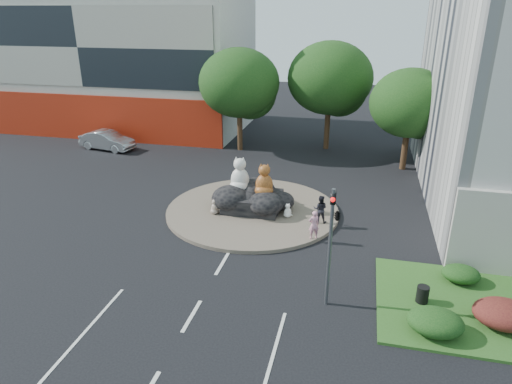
{
  "coord_description": "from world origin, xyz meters",
  "views": [
    {
      "loc": [
        5.78,
        -13.61,
        11.12
      ],
      "look_at": [
        0.62,
        8.25,
        2.0
      ],
      "focal_mm": 32.0,
      "sensor_mm": 36.0,
      "label": 1
    }
  ],
  "objects_px": {
    "cat_tabby": "(264,179)",
    "pedestrian_pink": "(314,225)",
    "parked_car": "(107,140)",
    "cat_white": "(240,174)",
    "kitten_white": "(288,210)",
    "pedestrian_dark": "(320,209)",
    "kitten_calico": "(215,206)",
    "litter_bin": "(423,294)"
  },
  "relations": [
    {
      "from": "cat_tabby",
      "to": "litter_bin",
      "type": "bearing_deg",
      "value": -51.41
    },
    {
      "from": "cat_tabby",
      "to": "pedestrian_pink",
      "type": "bearing_deg",
      "value": -51.97
    },
    {
      "from": "kitten_calico",
      "to": "kitten_white",
      "type": "bearing_deg",
      "value": 41.65
    },
    {
      "from": "kitten_calico",
      "to": "kitten_white",
      "type": "relative_size",
      "value": 1.1
    },
    {
      "from": "cat_tabby",
      "to": "kitten_calico",
      "type": "distance_m",
      "value": 3.2
    },
    {
      "from": "kitten_white",
      "to": "parked_car",
      "type": "distance_m",
      "value": 19.79
    },
    {
      "from": "pedestrian_pink",
      "to": "pedestrian_dark",
      "type": "xyz_separation_m",
      "value": [
        0.12,
        1.95,
        0.02
      ]
    },
    {
      "from": "kitten_white",
      "to": "pedestrian_pink",
      "type": "distance_m",
      "value": 2.83
    },
    {
      "from": "kitten_calico",
      "to": "cat_tabby",
      "type": "bearing_deg",
      "value": 59.24
    },
    {
      "from": "kitten_white",
      "to": "parked_car",
      "type": "xyz_separation_m",
      "value": [
        -17.01,
        10.1,
        0.18
      ]
    },
    {
      "from": "kitten_white",
      "to": "litter_bin",
      "type": "xyz_separation_m",
      "value": [
        6.57,
        -6.53,
        -0.14
      ]
    },
    {
      "from": "litter_bin",
      "to": "cat_white",
      "type": "bearing_deg",
      "value": 141.79
    },
    {
      "from": "cat_tabby",
      "to": "parked_car",
      "type": "xyz_separation_m",
      "value": [
        -15.51,
        9.41,
        -1.27
      ]
    },
    {
      "from": "litter_bin",
      "to": "pedestrian_dark",
      "type": "bearing_deg",
      "value": 127.2
    },
    {
      "from": "parked_car",
      "to": "cat_tabby",
      "type": "bearing_deg",
      "value": -111.47
    },
    {
      "from": "kitten_calico",
      "to": "pedestrian_pink",
      "type": "bearing_deg",
      "value": 18.09
    },
    {
      "from": "cat_white",
      "to": "parked_car",
      "type": "height_order",
      "value": "cat_white"
    },
    {
      "from": "cat_tabby",
      "to": "litter_bin",
      "type": "xyz_separation_m",
      "value": [
        8.07,
        -7.22,
        -1.58
      ]
    },
    {
      "from": "kitten_calico",
      "to": "litter_bin",
      "type": "xyz_separation_m",
      "value": [
        10.68,
        -6.03,
        -0.18
      ]
    },
    {
      "from": "cat_white",
      "to": "cat_tabby",
      "type": "relative_size",
      "value": 1.09
    },
    {
      "from": "cat_tabby",
      "to": "litter_bin",
      "type": "distance_m",
      "value": 10.95
    },
    {
      "from": "cat_white",
      "to": "parked_car",
      "type": "distance_m",
      "value": 16.73
    },
    {
      "from": "pedestrian_pink",
      "to": "pedestrian_dark",
      "type": "distance_m",
      "value": 1.96
    },
    {
      "from": "parked_car",
      "to": "litter_bin",
      "type": "bearing_deg",
      "value": -115.42
    },
    {
      "from": "parked_car",
      "to": "kitten_calico",
      "type": "bearing_deg",
      "value": -119.66
    },
    {
      "from": "cat_white",
      "to": "pedestrian_dark",
      "type": "height_order",
      "value": "cat_white"
    },
    {
      "from": "cat_white",
      "to": "pedestrian_pink",
      "type": "xyz_separation_m",
      "value": [
        4.73,
        -3.26,
        -1.19
      ]
    },
    {
      "from": "cat_white",
      "to": "kitten_white",
      "type": "height_order",
      "value": "cat_white"
    },
    {
      "from": "cat_tabby",
      "to": "kitten_calico",
      "type": "relative_size",
      "value": 2.13
    },
    {
      "from": "cat_tabby",
      "to": "kitten_white",
      "type": "height_order",
      "value": "cat_tabby"
    },
    {
      "from": "kitten_white",
      "to": "cat_tabby",
      "type": "bearing_deg",
      "value": 124.87
    },
    {
      "from": "cat_white",
      "to": "kitten_calico",
      "type": "bearing_deg",
      "value": -127.45
    },
    {
      "from": "cat_tabby",
      "to": "pedestrian_pink",
      "type": "xyz_separation_m",
      "value": [
        3.21,
        -2.93,
        -1.1
      ]
    },
    {
      "from": "cat_white",
      "to": "kitten_white",
      "type": "xyz_separation_m",
      "value": [
        3.02,
        -1.02,
        -1.54
      ]
    },
    {
      "from": "kitten_white",
      "to": "pedestrian_dark",
      "type": "distance_m",
      "value": 1.88
    },
    {
      "from": "kitten_white",
      "to": "litter_bin",
      "type": "distance_m",
      "value": 9.27
    },
    {
      "from": "pedestrian_dark",
      "to": "litter_bin",
      "type": "xyz_separation_m",
      "value": [
        4.74,
        -6.25,
        -0.51
      ]
    },
    {
      "from": "cat_tabby",
      "to": "parked_car",
      "type": "bearing_deg",
      "value": 139.15
    },
    {
      "from": "pedestrian_dark",
      "to": "parked_car",
      "type": "relative_size",
      "value": 0.33
    },
    {
      "from": "kitten_white",
      "to": "pedestrian_pink",
      "type": "relative_size",
      "value": 0.54
    },
    {
      "from": "cat_white",
      "to": "litter_bin",
      "type": "bearing_deg",
      "value": -40.09
    },
    {
      "from": "cat_tabby",
      "to": "pedestrian_pink",
      "type": "relative_size",
      "value": 1.26
    }
  ]
}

